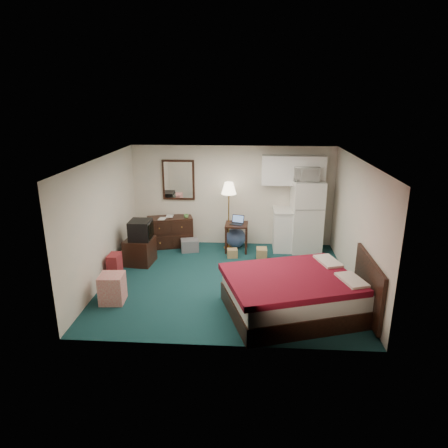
# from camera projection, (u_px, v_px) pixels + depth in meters

# --- Properties ---
(floor) EXTENTS (5.00, 4.50, 0.01)m
(floor) POSITION_uv_depth(u_px,v_px,m) (227.00, 281.00, 8.22)
(floor) COLOR #164146
(floor) RESTS_ON ground
(ceiling) EXTENTS (5.00, 4.50, 0.01)m
(ceiling) POSITION_uv_depth(u_px,v_px,m) (228.00, 159.00, 7.46)
(ceiling) COLOR beige
(ceiling) RESTS_ON walls
(walls) EXTENTS (5.01, 4.51, 2.50)m
(walls) POSITION_uv_depth(u_px,v_px,m) (228.00, 223.00, 7.84)
(walls) COLOR beige
(walls) RESTS_ON floor
(mirror) EXTENTS (0.80, 0.06, 1.00)m
(mirror) POSITION_uv_depth(u_px,v_px,m) (179.00, 180.00, 9.91)
(mirror) COLOR white
(mirror) RESTS_ON walls
(upper_cabinets) EXTENTS (1.50, 0.35, 0.70)m
(upper_cabinets) POSITION_uv_depth(u_px,v_px,m) (293.00, 170.00, 9.51)
(upper_cabinets) COLOR white
(upper_cabinets) RESTS_ON walls
(headboard) EXTENTS (0.06, 1.56, 1.00)m
(headboard) POSITION_uv_depth(u_px,v_px,m) (368.00, 286.00, 6.77)
(headboard) COLOR black
(headboard) RESTS_ON walls
(dresser) EXTENTS (1.20, 0.78, 0.76)m
(dresser) POSITION_uv_depth(u_px,v_px,m) (170.00, 232.00, 10.05)
(dresser) COLOR black
(dresser) RESTS_ON floor
(floor_lamp) EXTENTS (0.45, 0.45, 1.68)m
(floor_lamp) POSITION_uv_depth(u_px,v_px,m) (229.00, 216.00, 9.76)
(floor_lamp) COLOR #C48837
(floor_lamp) RESTS_ON floor
(desk) EXTENTS (0.55, 0.55, 0.69)m
(desk) POSITION_uv_depth(u_px,v_px,m) (236.00, 237.00, 9.75)
(desk) COLOR black
(desk) RESTS_ON floor
(exercise_ball) EXTENTS (0.52, 0.52, 0.50)m
(exercise_ball) POSITION_uv_depth(u_px,v_px,m) (236.00, 238.00, 9.99)
(exercise_ball) COLOR #3E5586
(exercise_ball) RESTS_ON floor
(kitchen_counter) EXTENTS (0.90, 0.69, 0.99)m
(kitchen_counter) POSITION_uv_depth(u_px,v_px,m) (292.00, 230.00, 9.79)
(kitchen_counter) COLOR white
(kitchen_counter) RESTS_ON floor
(fridge) EXTENTS (0.77, 0.77, 1.74)m
(fridge) POSITION_uv_depth(u_px,v_px,m) (306.00, 216.00, 9.63)
(fridge) COLOR silver
(fridge) RESTS_ON floor
(bed) EXTENTS (2.56, 2.25, 0.69)m
(bed) POSITION_uv_depth(u_px,v_px,m) (292.00, 295.00, 6.91)
(bed) COLOR maroon
(bed) RESTS_ON floor
(tv_stand) EXTENTS (0.65, 0.69, 0.58)m
(tv_stand) POSITION_uv_depth(u_px,v_px,m) (140.00, 251.00, 9.02)
(tv_stand) COLOR black
(tv_stand) RESTS_ON floor
(suitcase) EXTENTS (0.22, 0.36, 0.58)m
(suitcase) POSITION_uv_depth(u_px,v_px,m) (115.00, 267.00, 8.16)
(suitcase) COLOR maroon
(suitcase) RESTS_ON floor
(retail_box) EXTENTS (0.46, 0.46, 0.54)m
(retail_box) POSITION_uv_depth(u_px,v_px,m) (112.00, 288.00, 7.31)
(retail_box) COLOR beige
(retail_box) RESTS_ON floor
(file_bin) EXTENTS (0.49, 0.41, 0.30)m
(file_bin) POSITION_uv_depth(u_px,v_px,m) (190.00, 245.00, 9.78)
(file_bin) COLOR slate
(file_bin) RESTS_ON floor
(cardboard_box_a) EXTENTS (0.26, 0.23, 0.20)m
(cardboard_box_a) POSITION_uv_depth(u_px,v_px,m) (232.00, 253.00, 9.41)
(cardboard_box_a) COLOR #A38549
(cardboard_box_a) RESTS_ON floor
(cardboard_box_b) EXTENTS (0.24, 0.29, 0.28)m
(cardboard_box_b) POSITION_uv_depth(u_px,v_px,m) (262.00, 254.00, 9.25)
(cardboard_box_b) COLOR #A38549
(cardboard_box_b) RESTS_ON floor
(laptop) EXTENTS (0.36, 0.32, 0.21)m
(laptop) POSITION_uv_depth(u_px,v_px,m) (237.00, 220.00, 9.57)
(laptop) COLOR black
(laptop) RESTS_ON desk
(crt_tv) EXTENTS (0.48, 0.51, 0.44)m
(crt_tv) POSITION_uv_depth(u_px,v_px,m) (141.00, 230.00, 8.85)
(crt_tv) COLOR black
(crt_tv) RESTS_ON tv_stand
(microwave) EXTENTS (0.59, 0.33, 0.40)m
(microwave) POSITION_uv_depth(u_px,v_px,m) (307.00, 172.00, 9.31)
(microwave) COLOR silver
(microwave) RESTS_ON fridge
(book_a) EXTENTS (0.17, 0.03, 0.24)m
(book_a) POSITION_uv_depth(u_px,v_px,m) (159.00, 214.00, 9.76)
(book_a) COLOR #A38549
(book_a) RESTS_ON dresser
(book_b) EXTENTS (0.18, 0.03, 0.24)m
(book_b) POSITION_uv_depth(u_px,v_px,m) (166.00, 212.00, 9.95)
(book_b) COLOR #A38549
(book_b) RESTS_ON dresser
(mug) EXTENTS (0.15, 0.14, 0.12)m
(mug) POSITION_uv_depth(u_px,v_px,m) (186.00, 216.00, 9.87)
(mug) COLOR #629B4D
(mug) RESTS_ON dresser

